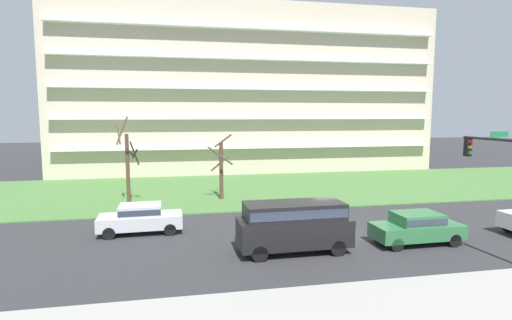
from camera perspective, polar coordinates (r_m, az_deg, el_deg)
ground at (r=21.93m, az=10.58°, el=-10.59°), size 160.00×160.00×0.00m
sidewalk_curb_near at (r=15.25m, az=22.29°, el=-18.52°), size 80.00×4.00×0.15m
grass_lawn_strip at (r=34.95m, az=2.11°, el=-3.99°), size 80.00×16.00×0.08m
apartment_building at (r=49.10m, az=-1.86°, el=9.58°), size 41.47×14.84×18.09m
tree_far_left at (r=29.77m, az=-17.78°, el=-0.42°), size 1.57×1.58×6.27m
tree_left at (r=30.06m, az=-4.97°, el=-1.11°), size 1.95×1.99×4.94m
van_black_center_left at (r=18.89m, az=5.43°, el=-8.90°), size 5.22×2.06×2.36m
sedan_silver_center_right at (r=22.74m, az=-16.09°, el=-7.84°), size 4.45×1.93×1.57m
sedan_green_near_right at (r=21.64m, az=21.89°, el=-8.79°), size 4.42×1.86×1.57m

